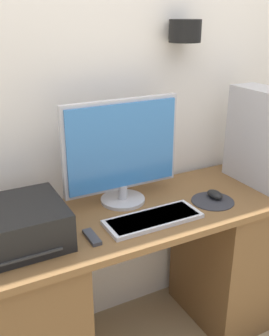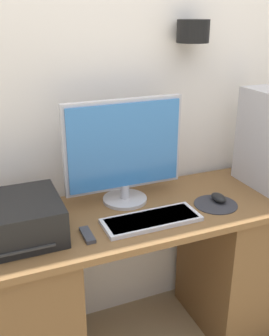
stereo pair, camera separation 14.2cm
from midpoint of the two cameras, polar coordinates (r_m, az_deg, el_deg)
The scene contains 8 objects.
wall_back at distance 1.90m, azimuth -0.85°, elevation 13.49°, with size 6.40×0.20×2.70m.
desk at distance 2.00m, azimuth 2.99°, elevation -15.90°, with size 1.61×0.56×0.79m.
monitor at distance 1.77m, azimuth 0.78°, elevation 2.64°, with size 0.56×0.21×0.49m.
keyboard at distance 1.70m, azimuth 5.03°, elevation -7.50°, with size 0.42×0.16×0.02m.
mousepad at distance 1.89m, azimuth 13.83°, elevation -5.19°, with size 0.20×0.20×0.00m.
mouse at distance 1.91m, azimuth 14.21°, elevation -4.24°, with size 0.06×0.09×0.04m.
printer at distance 1.60m, azimuth -15.05°, elevation -7.42°, with size 0.39×0.35×0.15m.
remote_control at distance 1.59m, azimuth -4.30°, elevation -9.73°, with size 0.04×0.12×0.02m.
Camera 2 is at (-0.63, -1.17, 1.63)m, focal length 42.00 mm.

